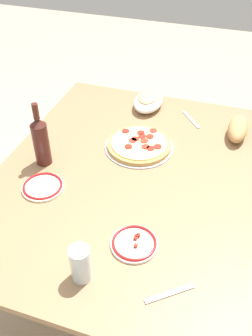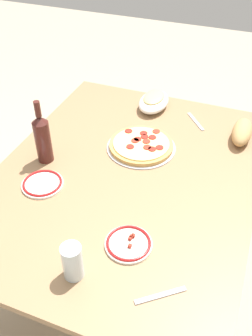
{
  "view_description": "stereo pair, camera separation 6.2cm",
  "coord_description": "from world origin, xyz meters",
  "px_view_note": "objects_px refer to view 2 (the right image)",
  "views": [
    {
      "loc": [
        1.16,
        0.38,
        1.79
      ],
      "look_at": [
        0.0,
        0.0,
        0.76
      ],
      "focal_mm": 39.98,
      "sensor_mm": 36.0,
      "label": 1
    },
    {
      "loc": [
        1.14,
        0.44,
        1.79
      ],
      "look_at": [
        0.0,
        0.0,
        0.76
      ],
      "focal_mm": 39.98,
      "sensor_mm": 36.0,
      "label": 2
    }
  ],
  "objects_px": {
    "pepperoni_pizza": "(141,145)",
    "side_plate_far": "(129,243)",
    "dining_table": "(126,190)",
    "wine_bottle": "(43,138)",
    "water_glass": "(72,262)",
    "baked_pasta_dish": "(154,101)",
    "side_plate_near": "(42,184)",
    "bread_loaf": "(242,132)"
  },
  "relations": [
    {
      "from": "wine_bottle",
      "to": "bread_loaf",
      "type": "relative_size",
      "value": 1.36
    },
    {
      "from": "baked_pasta_dish",
      "to": "water_glass",
      "type": "distance_m",
      "value": 1.1
    },
    {
      "from": "wine_bottle",
      "to": "side_plate_far",
      "type": "xyz_separation_m",
      "value": [
        0.32,
        0.52,
        -0.11
      ]
    },
    {
      "from": "pepperoni_pizza",
      "to": "bread_loaf",
      "type": "distance_m",
      "value": 0.49
    },
    {
      "from": "dining_table",
      "to": "baked_pasta_dish",
      "type": "xyz_separation_m",
      "value": [
        -0.56,
        -0.06,
        0.14
      ]
    },
    {
      "from": "side_plate_near",
      "to": "side_plate_far",
      "type": "relative_size",
      "value": 1.03
    },
    {
      "from": "pepperoni_pizza",
      "to": "wine_bottle",
      "type": "distance_m",
      "value": 0.45
    },
    {
      "from": "baked_pasta_dish",
      "to": "bread_loaf",
      "type": "bearing_deg",
      "value": 75.02
    },
    {
      "from": "water_glass",
      "to": "side_plate_far",
      "type": "relative_size",
      "value": 0.81
    },
    {
      "from": "baked_pasta_dish",
      "to": "side_plate_near",
      "type": "height_order",
      "value": "baked_pasta_dish"
    },
    {
      "from": "wine_bottle",
      "to": "water_glass",
      "type": "bearing_deg",
      "value": 38.69
    },
    {
      "from": "wine_bottle",
      "to": "water_glass",
      "type": "relative_size",
      "value": 2.19
    },
    {
      "from": "side_plate_near",
      "to": "bread_loaf",
      "type": "xyz_separation_m",
      "value": [
        -0.63,
        0.72,
        0.03
      ]
    },
    {
      "from": "water_glass",
      "to": "side_plate_near",
      "type": "distance_m",
      "value": 0.47
    },
    {
      "from": "wine_bottle",
      "to": "dining_table",
      "type": "bearing_deg",
      "value": 96.16
    },
    {
      "from": "wine_bottle",
      "to": "side_plate_near",
      "type": "relative_size",
      "value": 1.71
    },
    {
      "from": "side_plate_far",
      "to": "bread_loaf",
      "type": "bearing_deg",
      "value": 160.76
    },
    {
      "from": "dining_table",
      "to": "wine_bottle",
      "type": "relative_size",
      "value": 4.75
    },
    {
      "from": "dining_table",
      "to": "water_glass",
      "type": "relative_size",
      "value": 10.4
    },
    {
      "from": "pepperoni_pizza",
      "to": "water_glass",
      "type": "bearing_deg",
      "value": 1.81
    },
    {
      "from": "pepperoni_pizza",
      "to": "side_plate_far",
      "type": "relative_size",
      "value": 1.91
    },
    {
      "from": "pepperoni_pizza",
      "to": "baked_pasta_dish",
      "type": "xyz_separation_m",
      "value": [
        -0.37,
        -0.06,
        0.03
      ]
    },
    {
      "from": "side_plate_near",
      "to": "side_plate_far",
      "type": "height_order",
      "value": "side_plate_far"
    },
    {
      "from": "pepperoni_pizza",
      "to": "baked_pasta_dish",
      "type": "bearing_deg",
      "value": -170.83
    },
    {
      "from": "water_glass",
      "to": "side_plate_far",
      "type": "height_order",
      "value": "water_glass"
    },
    {
      "from": "baked_pasta_dish",
      "to": "side_plate_far",
      "type": "height_order",
      "value": "baked_pasta_dish"
    },
    {
      "from": "side_plate_near",
      "to": "dining_table",
      "type": "bearing_deg",
      "value": 123.36
    },
    {
      "from": "pepperoni_pizza",
      "to": "baked_pasta_dish",
      "type": "height_order",
      "value": "baked_pasta_dish"
    },
    {
      "from": "water_glass",
      "to": "bread_loaf",
      "type": "height_order",
      "value": "water_glass"
    },
    {
      "from": "pepperoni_pizza",
      "to": "side_plate_far",
      "type": "distance_m",
      "value": 0.57
    },
    {
      "from": "dining_table",
      "to": "pepperoni_pizza",
      "type": "bearing_deg",
      "value": 179.67
    },
    {
      "from": "dining_table",
      "to": "bread_loaf",
      "type": "height_order",
      "value": "bread_loaf"
    },
    {
      "from": "pepperoni_pizza",
      "to": "side_plate_far",
      "type": "bearing_deg",
      "value": 14.84
    },
    {
      "from": "dining_table",
      "to": "bread_loaf",
      "type": "xyz_separation_m",
      "value": [
        -0.44,
        0.42,
        0.14
      ]
    },
    {
      "from": "wine_bottle",
      "to": "side_plate_far",
      "type": "height_order",
      "value": "wine_bottle"
    },
    {
      "from": "bread_loaf",
      "to": "wine_bottle",
      "type": "bearing_deg",
      "value": -59.13
    },
    {
      "from": "baked_pasta_dish",
      "to": "wine_bottle",
      "type": "bearing_deg",
      "value": -27.32
    },
    {
      "from": "side_plate_far",
      "to": "baked_pasta_dish",
      "type": "bearing_deg",
      "value": -167.39
    },
    {
      "from": "pepperoni_pizza",
      "to": "bread_loaf",
      "type": "relative_size",
      "value": 1.48
    },
    {
      "from": "wine_bottle",
      "to": "side_plate_far",
      "type": "relative_size",
      "value": 1.76
    },
    {
      "from": "dining_table",
      "to": "water_glass",
      "type": "height_order",
      "value": "water_glass"
    },
    {
      "from": "pepperoni_pizza",
      "to": "side_plate_far",
      "type": "xyz_separation_m",
      "value": [
        0.55,
        0.15,
        -0.01
      ]
    }
  ]
}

